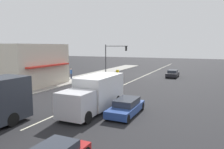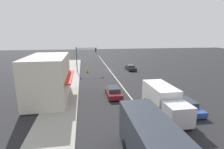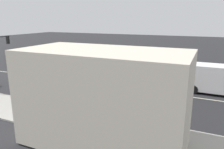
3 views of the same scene
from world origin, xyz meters
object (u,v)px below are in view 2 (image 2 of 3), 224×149
(traffic_signal_main, at_px, (83,55))
(sedan_dark, at_px, (131,68))
(delivery_truck, at_px, (163,100))
(warning_aframe_sign, at_px, (87,70))
(pedestrian, at_px, (63,78))
(sedan_maroon, at_px, (114,92))
(coupe_blue, at_px, (187,106))

(traffic_signal_main, height_order, sedan_dark, traffic_signal_main)
(delivery_truck, bearing_deg, warning_aframe_sign, -71.61)
(warning_aframe_sign, bearing_deg, traffic_signal_main, 46.67)
(traffic_signal_main, relative_size, pedestrian, 3.28)
(pedestrian, relative_size, sedan_maroon, 0.41)
(traffic_signal_main, xyz_separation_m, pedestrian, (3.52, 8.60, -2.88))
(traffic_signal_main, height_order, coupe_blue, traffic_signal_main)
(warning_aframe_sign, height_order, coupe_blue, coupe_blue)
(pedestrian, relative_size, warning_aframe_sign, 2.04)
(delivery_truck, distance_m, sedan_maroon, 7.42)
(pedestrian, bearing_deg, delivery_truck, 131.25)
(traffic_signal_main, bearing_deg, coupe_blue, 116.71)
(warning_aframe_sign, xyz_separation_m, coupe_blue, (-10.40, 22.88, 0.17))
(sedan_dark, bearing_deg, sedan_maroon, 67.41)
(pedestrian, distance_m, warning_aframe_sign, 10.29)
(delivery_truck, bearing_deg, coupe_blue, 179.76)
(traffic_signal_main, distance_m, coupe_blue, 24.97)
(warning_aframe_sign, distance_m, delivery_truck, 24.12)
(traffic_signal_main, bearing_deg, sedan_dark, -174.24)
(traffic_signal_main, bearing_deg, pedestrian, 67.74)
(coupe_blue, bearing_deg, pedestrian, -42.71)
(traffic_signal_main, distance_m, warning_aframe_sign, 3.63)
(traffic_signal_main, distance_m, delivery_truck, 23.74)
(sedan_dark, xyz_separation_m, coupe_blue, (0.00, 23.23, -0.01))
(traffic_signal_main, height_order, pedestrian, traffic_signal_main)
(traffic_signal_main, distance_m, sedan_dark, 11.65)
(coupe_blue, bearing_deg, traffic_signal_main, -63.29)
(pedestrian, distance_m, sedan_maroon, 10.63)
(pedestrian, distance_m, coupe_blue, 19.93)
(traffic_signal_main, relative_size, delivery_truck, 0.75)
(delivery_truck, xyz_separation_m, coupe_blue, (-2.80, 0.01, -0.87))
(warning_aframe_sign, relative_size, sedan_maroon, 0.20)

